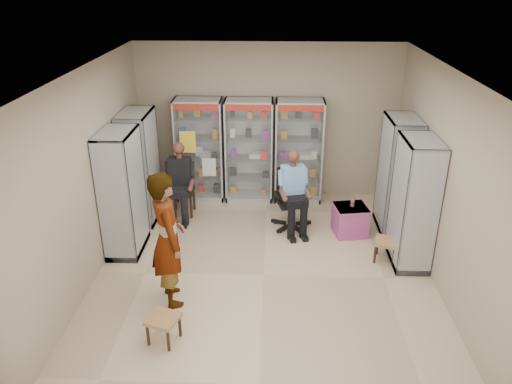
{
  "coord_description": "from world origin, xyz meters",
  "views": [
    {
      "loc": [
        0.12,
        -6.3,
        4.23
      ],
      "look_at": [
        -0.14,
        0.7,
        1.05
      ],
      "focal_mm": 35.0,
      "sensor_mm": 36.0,
      "label": 1
    }
  ],
  "objects_px": {
    "cabinet_left_near": "(123,193)",
    "pink_trunk": "(350,220)",
    "woven_stool_b": "(164,329)",
    "standing_man": "(168,239)",
    "cabinet_right_near": "(414,203)",
    "seated_shopkeeper": "(292,193)",
    "wooden_chair": "(182,191)",
    "woven_stool_a": "(386,250)",
    "cabinet_back_right": "(299,151)",
    "office_chair": "(292,199)",
    "cabinet_right_far": "(397,175)",
    "cabinet_left_far": "(140,167)",
    "cabinet_back_left": "(200,150)",
    "cabinet_back_mid": "(249,151)"
  },
  "relations": [
    {
      "from": "woven_stool_b",
      "to": "cabinet_right_near",
      "type": "bearing_deg",
      "value": 29.97
    },
    {
      "from": "woven_stool_a",
      "to": "cabinet_right_near",
      "type": "bearing_deg",
      "value": -1.12
    },
    {
      "from": "cabinet_right_near",
      "to": "wooden_chair",
      "type": "bearing_deg",
      "value": 68.36
    },
    {
      "from": "cabinet_left_near",
      "to": "pink_trunk",
      "type": "distance_m",
      "value": 3.82
    },
    {
      "from": "cabinet_right_near",
      "to": "seated_shopkeeper",
      "type": "xyz_separation_m",
      "value": [
        -1.78,
        1.01,
        -0.32
      ]
    },
    {
      "from": "cabinet_right_near",
      "to": "pink_trunk",
      "type": "height_order",
      "value": "cabinet_right_near"
    },
    {
      "from": "woven_stool_b",
      "to": "cabinet_right_far",
      "type": "bearing_deg",
      "value": 41.93
    },
    {
      "from": "cabinet_back_right",
      "to": "woven_stool_a",
      "type": "xyz_separation_m",
      "value": [
        1.3,
        -2.22,
        -0.82
      ]
    },
    {
      "from": "wooden_chair",
      "to": "cabinet_right_far",
      "type": "bearing_deg",
      "value": -6.04
    },
    {
      "from": "wooden_chair",
      "to": "office_chair",
      "type": "height_order",
      "value": "office_chair"
    },
    {
      "from": "seated_shopkeeper",
      "to": "woven_stool_a",
      "type": "bearing_deg",
      "value": -49.32
    },
    {
      "from": "cabinet_right_far",
      "to": "cabinet_left_near",
      "type": "bearing_deg",
      "value": 101.41
    },
    {
      "from": "office_chair",
      "to": "woven_stool_a",
      "type": "height_order",
      "value": "office_chair"
    },
    {
      "from": "cabinet_back_right",
      "to": "woven_stool_b",
      "type": "xyz_separation_m",
      "value": [
        -1.79,
        -4.2,
        -0.82
      ]
    },
    {
      "from": "seated_shopkeeper",
      "to": "cabinet_right_near",
      "type": "bearing_deg",
      "value": -44.2
    },
    {
      "from": "cabinet_back_right",
      "to": "cabinet_left_far",
      "type": "height_order",
      "value": "same"
    },
    {
      "from": "cabinet_right_near",
      "to": "pink_trunk",
      "type": "bearing_deg",
      "value": 42.15
    },
    {
      "from": "woven_stool_b",
      "to": "standing_man",
      "type": "distance_m",
      "value": 1.15
    },
    {
      "from": "cabinet_right_near",
      "to": "cabinet_left_far",
      "type": "relative_size",
      "value": 1.0
    },
    {
      "from": "cabinet_back_right",
      "to": "office_chair",
      "type": "xyz_separation_m",
      "value": [
        -0.15,
        -1.17,
        -0.46
      ]
    },
    {
      "from": "woven_stool_b",
      "to": "cabinet_back_left",
      "type": "bearing_deg",
      "value": 91.48
    },
    {
      "from": "cabinet_back_left",
      "to": "cabinet_right_near",
      "type": "bearing_deg",
      "value": -32.28
    },
    {
      "from": "cabinet_right_far",
      "to": "wooden_chair",
      "type": "bearing_deg",
      "value": 83.96
    },
    {
      "from": "seated_shopkeeper",
      "to": "office_chair",
      "type": "bearing_deg",
      "value": 75.46
    },
    {
      "from": "cabinet_right_near",
      "to": "office_chair",
      "type": "bearing_deg",
      "value": 59.13
    },
    {
      "from": "wooden_chair",
      "to": "seated_shopkeeper",
      "type": "bearing_deg",
      "value": -13.64
    },
    {
      "from": "cabinet_back_right",
      "to": "wooden_chair",
      "type": "distance_m",
      "value": 2.33
    },
    {
      "from": "cabinet_right_far",
      "to": "cabinet_right_near",
      "type": "height_order",
      "value": "same"
    },
    {
      "from": "wooden_chair",
      "to": "standing_man",
      "type": "relative_size",
      "value": 0.49
    },
    {
      "from": "cabinet_back_mid",
      "to": "pink_trunk",
      "type": "distance_m",
      "value": 2.39
    },
    {
      "from": "cabinet_back_left",
      "to": "cabinet_back_right",
      "type": "bearing_deg",
      "value": 0.0
    },
    {
      "from": "cabinet_right_near",
      "to": "seated_shopkeeper",
      "type": "height_order",
      "value": "cabinet_right_near"
    },
    {
      "from": "cabinet_right_far",
      "to": "seated_shopkeeper",
      "type": "distance_m",
      "value": 1.81
    },
    {
      "from": "cabinet_left_far",
      "to": "cabinet_right_near",
      "type": "bearing_deg",
      "value": 73.75
    },
    {
      "from": "wooden_chair",
      "to": "woven_stool_b",
      "type": "xyz_separation_m",
      "value": [
        0.36,
        -3.47,
        -0.29
      ]
    },
    {
      "from": "cabinet_back_left",
      "to": "cabinet_back_right",
      "type": "xyz_separation_m",
      "value": [
        1.9,
        0.0,
        0.0
      ]
    },
    {
      "from": "cabinet_back_left",
      "to": "cabinet_right_far",
      "type": "height_order",
      "value": "same"
    },
    {
      "from": "cabinet_left_far",
      "to": "cabinet_back_right",
      "type": "bearing_deg",
      "value": 108.19
    },
    {
      "from": "cabinet_right_far",
      "to": "office_chair",
      "type": "bearing_deg",
      "value": 91.13
    },
    {
      "from": "cabinet_back_mid",
      "to": "standing_man",
      "type": "bearing_deg",
      "value": -105.09
    },
    {
      "from": "cabinet_back_mid",
      "to": "office_chair",
      "type": "height_order",
      "value": "cabinet_back_mid"
    },
    {
      "from": "cabinet_left_near",
      "to": "pink_trunk",
      "type": "bearing_deg",
      "value": 100.12
    },
    {
      "from": "cabinet_back_mid",
      "to": "cabinet_back_right",
      "type": "height_order",
      "value": "same"
    },
    {
      "from": "standing_man",
      "to": "pink_trunk",
      "type": "bearing_deg",
      "value": -76.77
    },
    {
      "from": "cabinet_left_near",
      "to": "woven_stool_a",
      "type": "relative_size",
      "value": 5.67
    },
    {
      "from": "wooden_chair",
      "to": "pink_trunk",
      "type": "relative_size",
      "value": 1.77
    },
    {
      "from": "office_chair",
      "to": "woven_stool_b",
      "type": "bearing_deg",
      "value": -132.89
    },
    {
      "from": "standing_man",
      "to": "seated_shopkeeper",
      "type": "bearing_deg",
      "value": -61.49
    },
    {
      "from": "cabinet_right_near",
      "to": "cabinet_left_near",
      "type": "distance_m",
      "value": 4.46
    },
    {
      "from": "cabinet_right_far",
      "to": "woven_stool_a",
      "type": "distance_m",
      "value": 1.41
    }
  ]
}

